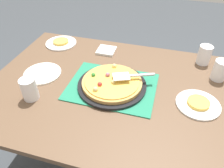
{
  "coord_description": "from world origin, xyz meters",
  "views": [
    {
      "loc": [
        -0.25,
        0.89,
        1.53
      ],
      "look_at": [
        0.0,
        0.0,
        0.77
      ],
      "focal_mm": 34.92,
      "sensor_mm": 36.0,
      "label": 1
    }
  ],
  "objects_px": {
    "cup_corner": "(220,70)",
    "pizza": "(112,82)",
    "cup_far": "(29,89)",
    "plate_side": "(42,74)",
    "pizza_server": "(130,76)",
    "served_slice_right": "(199,103)",
    "pizza_pan": "(112,85)",
    "plate_near_left": "(61,43)",
    "plate_far_right": "(198,104)",
    "napkin_stack": "(106,50)",
    "served_slice_left": "(61,42)",
    "cup_near": "(204,55)"
  },
  "relations": [
    {
      "from": "pizza_pan",
      "to": "cup_far",
      "type": "relative_size",
      "value": 3.17
    },
    {
      "from": "pizza_server",
      "to": "plate_near_left",
      "type": "bearing_deg",
      "value": -29.58
    },
    {
      "from": "plate_near_left",
      "to": "served_slice_right",
      "type": "xyz_separation_m",
      "value": [
        -0.95,
        0.39,
        0.01
      ]
    },
    {
      "from": "plate_near_left",
      "to": "napkin_stack",
      "type": "bearing_deg",
      "value": 177.75
    },
    {
      "from": "cup_corner",
      "to": "napkin_stack",
      "type": "xyz_separation_m",
      "value": [
        0.71,
        -0.11,
        -0.05
      ]
    },
    {
      "from": "cup_corner",
      "to": "cup_near",
      "type": "bearing_deg",
      "value": -62.56
    },
    {
      "from": "cup_near",
      "to": "cup_corner",
      "type": "relative_size",
      "value": 1.0
    },
    {
      "from": "pizza_pan",
      "to": "napkin_stack",
      "type": "distance_m",
      "value": 0.38
    },
    {
      "from": "served_slice_right",
      "to": "cup_far",
      "type": "xyz_separation_m",
      "value": [
        0.84,
        0.18,
        0.04
      ]
    },
    {
      "from": "pizza_pan",
      "to": "napkin_stack",
      "type": "xyz_separation_m",
      "value": [
        0.14,
        -0.35,
        -0.01
      ]
    },
    {
      "from": "cup_near",
      "to": "napkin_stack",
      "type": "distance_m",
      "value": 0.63
    },
    {
      "from": "served_slice_left",
      "to": "cup_far",
      "type": "height_order",
      "value": "cup_far"
    },
    {
      "from": "napkin_stack",
      "to": "pizza",
      "type": "bearing_deg",
      "value": 111.65
    },
    {
      "from": "pizza",
      "to": "plate_far_right",
      "type": "bearing_deg",
      "value": 177.65
    },
    {
      "from": "pizza_pan",
      "to": "served_slice_right",
      "type": "bearing_deg",
      "value": 177.64
    },
    {
      "from": "plate_far_right",
      "to": "cup_corner",
      "type": "height_order",
      "value": "cup_corner"
    },
    {
      "from": "plate_far_right",
      "to": "plate_side",
      "type": "relative_size",
      "value": 1.0
    },
    {
      "from": "plate_near_left",
      "to": "served_slice_right",
      "type": "height_order",
      "value": "served_slice_right"
    },
    {
      "from": "pizza",
      "to": "plate_near_left",
      "type": "height_order",
      "value": "pizza"
    },
    {
      "from": "cup_corner",
      "to": "cup_far",
      "type": "bearing_deg",
      "value": 24.94
    },
    {
      "from": "pizza_pan",
      "to": "cup_corner",
      "type": "xyz_separation_m",
      "value": [
        -0.57,
        -0.24,
        0.05
      ]
    },
    {
      "from": "pizza",
      "to": "cup_corner",
      "type": "distance_m",
      "value": 0.62
    },
    {
      "from": "cup_corner",
      "to": "pizza",
      "type": "bearing_deg",
      "value": 22.78
    },
    {
      "from": "served_slice_left",
      "to": "served_slice_right",
      "type": "bearing_deg",
      "value": 157.83
    },
    {
      "from": "cup_corner",
      "to": "pizza_server",
      "type": "relative_size",
      "value": 0.52
    },
    {
      "from": "cup_near",
      "to": "cup_far",
      "type": "relative_size",
      "value": 1.0
    },
    {
      "from": "cup_corner",
      "to": "pizza_server",
      "type": "bearing_deg",
      "value": 22.91
    },
    {
      "from": "served_slice_left",
      "to": "cup_near",
      "type": "height_order",
      "value": "cup_near"
    },
    {
      "from": "pizza",
      "to": "served_slice_right",
      "type": "xyz_separation_m",
      "value": [
        -0.46,
        0.02,
        -0.02
      ]
    },
    {
      "from": "pizza",
      "to": "cup_corner",
      "type": "height_order",
      "value": "cup_corner"
    },
    {
      "from": "plate_side",
      "to": "served_slice_right",
      "type": "bearing_deg",
      "value": 178.94
    },
    {
      "from": "served_slice_right",
      "to": "cup_near",
      "type": "relative_size",
      "value": 0.92
    },
    {
      "from": "pizza_pan",
      "to": "plate_side",
      "type": "bearing_deg",
      "value": 0.32
    },
    {
      "from": "cup_far",
      "to": "plate_far_right",
      "type": "bearing_deg",
      "value": -167.68
    },
    {
      "from": "pizza_server",
      "to": "cup_far",
      "type": "bearing_deg",
      "value": 26.93
    },
    {
      "from": "plate_side",
      "to": "served_slice_right",
      "type": "relative_size",
      "value": 2.0
    },
    {
      "from": "pizza",
      "to": "pizza_server",
      "type": "height_order",
      "value": "pizza_server"
    },
    {
      "from": "cup_corner",
      "to": "plate_side",
      "type": "bearing_deg",
      "value": 13.57
    },
    {
      "from": "cup_far",
      "to": "pizza_server",
      "type": "relative_size",
      "value": 0.52
    },
    {
      "from": "served_slice_right",
      "to": "cup_corner",
      "type": "bearing_deg",
      "value": -113.27
    },
    {
      "from": "cup_near",
      "to": "pizza_pan",
      "type": "bearing_deg",
      "value": 38.45
    },
    {
      "from": "cup_far",
      "to": "plate_side",
      "type": "bearing_deg",
      "value": -75.22
    },
    {
      "from": "cup_far",
      "to": "served_slice_right",
      "type": "bearing_deg",
      "value": -167.68
    },
    {
      "from": "cup_corner",
      "to": "pizza_server",
      "type": "height_order",
      "value": "cup_corner"
    },
    {
      "from": "pizza_pan",
      "to": "plate_side",
      "type": "height_order",
      "value": "pizza_pan"
    },
    {
      "from": "served_slice_right",
      "to": "pizza_server",
      "type": "relative_size",
      "value": 0.48
    },
    {
      "from": "pizza_pan",
      "to": "pizza",
      "type": "height_order",
      "value": "pizza"
    },
    {
      "from": "pizza_pan",
      "to": "napkin_stack",
      "type": "height_order",
      "value": "pizza_pan"
    },
    {
      "from": "plate_side",
      "to": "plate_near_left",
      "type": "bearing_deg",
      "value": -80.88
    },
    {
      "from": "pizza_server",
      "to": "napkin_stack",
      "type": "distance_m",
      "value": 0.4
    }
  ]
}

